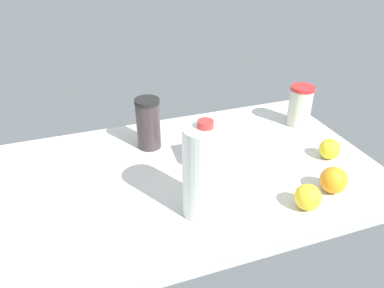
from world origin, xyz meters
TOP-DOWN VIEW (x-y plane):
  - countertop at (0.00, 0.00)cm, footprint 120.00×76.00cm
  - tumbler_cup at (50.31, 16.77)cm, footprint 9.09×9.09cm
  - shaker_bottle at (-9.16, 19.56)cm, footprint 8.51×8.51cm
  - milk_jug at (-3.51, -19.61)cm, footprint 11.58×11.58cm
  - egg_carton at (15.43, 4.22)cm, footprint 29.96×13.88cm
  - orange_far_back at (35.63, -23.82)cm, footprint 7.96×7.96cm
  - lemon_beside_bowl at (24.09, -27.81)cm, footprint 7.45×7.45cm
  - lemon_by_jug at (46.24, -8.12)cm, footprint 6.97×6.97cm

SIDE VIEW (x-z plane):
  - countertop at x=0.00cm, z-range 0.00..3.00cm
  - lemon_by_jug at x=46.24cm, z-range 3.00..9.97cm
  - egg_carton at x=15.43cm, z-range 3.00..10.24cm
  - lemon_beside_bowl at x=24.09cm, z-range 3.00..10.45cm
  - orange_far_back at x=35.63cm, z-range 3.00..10.96cm
  - tumbler_cup at x=50.31cm, z-range 3.04..18.96cm
  - shaker_bottle at x=-9.16cm, z-range 3.04..21.26cm
  - milk_jug at x=-3.51cm, z-range 2.22..30.35cm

